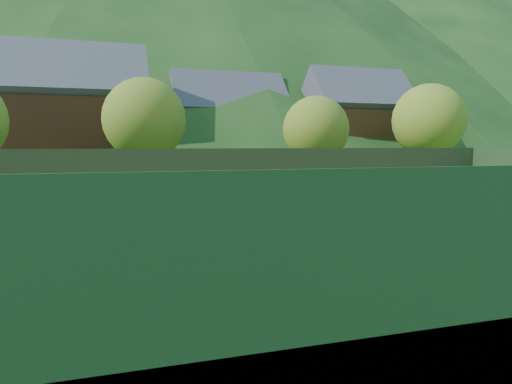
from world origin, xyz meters
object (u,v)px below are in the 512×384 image
object	(u,v)px
student_d	(431,198)
chalet_right	(356,127)
student_a	(290,200)
coach	(226,213)
chalet_left	(72,119)
tennis_net	(285,215)
chalet_mid	(228,129)
student_b	(313,199)
ball_hopper	(34,249)
student_c	(386,199)

from	to	relation	value
student_d	chalet_right	bearing A→B (deg)	-125.62
student_a	chalet_right	distance (m)	32.86
coach	student_d	bearing A→B (deg)	5.26
student_d	chalet_left	bearing A→B (deg)	-69.46
coach	tennis_net	world-z (taller)	coach
chalet_mid	chalet_right	xyz separation A→B (m)	(14.00, -4.00, 0.27)
chalet_left	student_b	bearing A→B (deg)	-66.41
coach	tennis_net	bearing A→B (deg)	16.55
ball_hopper	chalet_right	world-z (taller)	chalet_right
chalet_left	tennis_net	bearing A→B (deg)	-71.57
tennis_net	chalet_right	distance (m)	36.37
coach	chalet_right	xyz separation A→B (m)	(22.75, 31.58, 4.31)
tennis_net	chalet_left	xyz separation A→B (m)	(-10.00, 30.00, 5.13)
student_c	chalet_left	distance (m)	32.61
student_d	chalet_right	distance (m)	30.37
chalet_right	student_b	bearing A→B (deg)	-122.64
student_b	chalet_left	xyz separation A→B (m)	(-12.16, 27.85, 4.84)
student_c	chalet_mid	bearing A→B (deg)	-108.69
student_a	student_b	size ratio (longest dim) A/B	0.87
student_a	student_d	size ratio (longest dim) A/B	1.07
coach	student_d	world-z (taller)	coach
tennis_net	chalet_left	distance (m)	32.04
coach	tennis_net	xyz separation A→B (m)	(2.75, 1.58, -0.43)
coach	chalet_right	world-z (taller)	chalet_right
chalet_mid	chalet_right	bearing A→B (deg)	-15.95
student_c	ball_hopper	world-z (taller)	student_c
student_a	student_c	world-z (taller)	student_c
chalet_right	student_c	bearing A→B (deg)	-116.83
student_d	chalet_right	xyz separation A→B (m)	(11.43, 27.76, 4.60)
student_c	chalet_right	bearing A→B (deg)	-135.14
student_d	student_b	bearing A→B (deg)	-12.42
ball_hopper	student_d	bearing A→B (deg)	22.13
student_a	chalet_mid	world-z (taller)	chalet_mid
coach	chalet_mid	distance (m)	36.86
student_b	chalet_left	distance (m)	30.78
student_c	chalet_right	xyz separation A→B (m)	(14.21, 28.10, 4.52)
coach	chalet_left	distance (m)	32.74
student_a	chalet_right	xyz separation A→B (m)	(18.49, 26.78, 4.55)
student_d	ball_hopper	distance (m)	18.15
student_a	chalet_left	distance (m)	29.57
student_b	student_d	size ratio (longest dim) A/B	1.23
coach	ball_hopper	xyz separation A→B (m)	(-5.50, -3.02, -0.18)
chalet_mid	chalet_left	bearing A→B (deg)	-165.96
coach	student_b	size ratio (longest dim) A/B	1.17
ball_hopper	chalet_left	world-z (taller)	chalet_left
student_c	chalet_left	xyz separation A→B (m)	(-15.79, 28.10, 4.91)
student_c	student_d	world-z (taller)	student_c
student_b	student_d	world-z (taller)	student_b
coach	student_a	size ratio (longest dim) A/B	1.35
student_d	ball_hopper	bearing A→B (deg)	8.89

